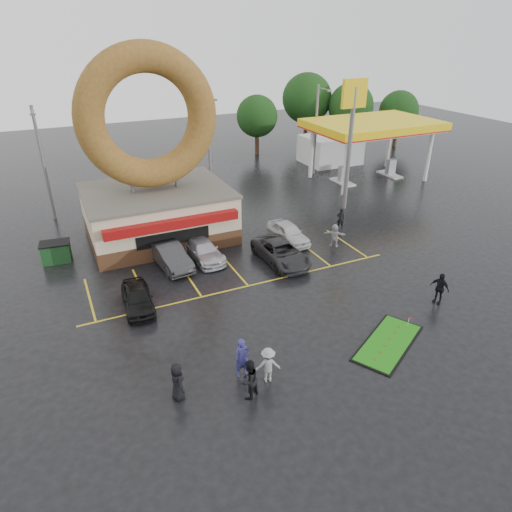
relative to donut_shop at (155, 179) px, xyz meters
name	(u,v)px	position (x,y,z in m)	size (l,w,h in m)	color
ground	(273,314)	(3.00, -12.97, -4.46)	(120.00, 120.00, 0.00)	black
donut_shop	(155,179)	(0.00, 0.00, 0.00)	(10.20, 8.70, 13.50)	#472B19
gas_station	(353,137)	(23.00, 7.97, -0.77)	(12.30, 13.65, 5.90)	silver
shell_sign	(352,121)	(16.00, -0.97, 2.91)	(2.20, 0.36, 10.60)	slate
streetlight_left	(43,162)	(-7.00, 6.95, 0.32)	(0.40, 2.21, 9.00)	slate
streetlight_mid	(209,142)	(7.00, 7.95, 0.32)	(0.40, 2.21, 9.00)	slate
streetlight_right	(316,128)	(19.00, 8.95, 0.32)	(0.40, 2.21, 9.00)	slate
tree_far_a	(351,106)	(29.00, 17.03, 0.72)	(5.60, 5.60, 8.00)	#332114
tree_far_b	(399,111)	(35.00, 15.03, 0.07)	(4.90, 4.90, 7.00)	#332114
tree_far_c	(307,98)	(25.00, 21.03, 1.37)	(6.30, 6.30, 9.00)	#332114
tree_far_d	(257,116)	(17.00, 19.03, 0.07)	(4.90, 4.90, 7.00)	#332114
car_black	(137,298)	(-3.60, -9.15, -3.80)	(1.58, 3.92, 1.33)	black
car_dgrey	(170,255)	(-0.60, -5.01, -3.70)	(1.62, 4.64, 1.53)	#2B2B2D
car_silver	(203,250)	(1.71, -4.97, -3.82)	(1.81, 4.45, 1.29)	#B9B8BE
car_grey	(281,252)	(6.27, -7.60, -3.76)	(2.35, 5.09, 1.41)	#2A292C
car_white	(288,233)	(8.28, -4.97, -3.76)	(1.67, 4.16, 1.42)	silver
person_blue	(242,358)	(-0.48, -16.71, -3.49)	(0.71, 0.47, 1.95)	navy
person_blackjkt	(249,380)	(-0.77, -18.07, -3.53)	(0.91, 0.71, 1.88)	black
person_hoodie	(268,365)	(0.40, -17.51, -3.59)	(1.12, 0.65, 1.74)	gray
person_bystander	(177,382)	(-3.53, -16.85, -3.58)	(0.86, 0.56, 1.77)	black
person_cameraman	(439,288)	(12.10, -15.83, -3.52)	(1.10, 0.46, 1.88)	black
person_walker_near	(334,235)	(10.88, -7.06, -3.62)	(1.57, 0.50, 1.70)	#9A9A9D
person_walker_far	(341,218)	(13.13, -4.55, -3.63)	(0.61, 0.40, 1.67)	black
dumpster	(56,252)	(-7.33, -1.12, -3.81)	(1.80, 1.20, 1.30)	#1C4921
putting_green	(388,343)	(7.05, -17.69, -4.43)	(5.11, 4.09, 0.59)	black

